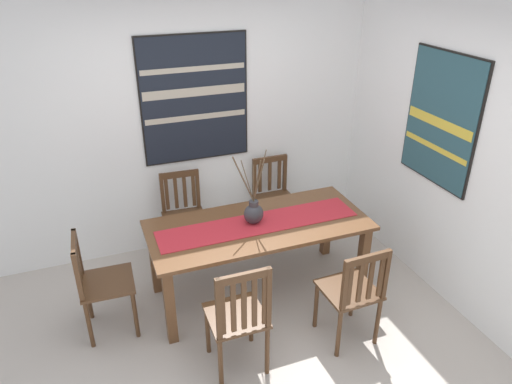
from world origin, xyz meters
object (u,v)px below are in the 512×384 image
object	(u,v)px
chair_0	(99,282)
chair_4	(239,316)
chair_2	(353,292)
painting_on_back_wall	(195,99)
chair_3	(184,215)
chair_1	(274,198)
painting_on_side_wall	(441,120)
centerpiece_vase	(254,212)
dining_table	(259,234)

from	to	relation	value
chair_0	chair_4	bearing A→B (deg)	-41.64
chair_0	chair_2	xyz separation A→B (m)	(1.85, -0.84, -0.00)
chair_2	painting_on_back_wall	distance (m)	2.34
chair_0	chair_3	bearing A→B (deg)	42.83
chair_1	painting_on_side_wall	bearing A→B (deg)	-47.09
painting_on_back_wall	painting_on_side_wall	world-z (taller)	painting_on_back_wall
chair_4	painting_on_back_wall	xyz separation A→B (m)	(0.22, 1.91, 1.07)
centerpiece_vase	painting_on_back_wall	bearing A→B (deg)	101.13
chair_2	chair_3	xyz separation A→B (m)	(-0.96, 1.66, -0.00)
dining_table	chair_2	distance (m)	0.98
chair_3	painting_on_side_wall	size ratio (longest dim) A/B	0.80
dining_table	painting_on_back_wall	bearing A→B (deg)	102.72
chair_3	painting_on_side_wall	world-z (taller)	painting_on_side_wall
chair_2	chair_3	distance (m)	1.92
centerpiece_vase	chair_2	distance (m)	1.07
chair_0	painting_on_side_wall	bearing A→B (deg)	-5.18
centerpiece_vase	chair_1	world-z (taller)	centerpiece_vase
centerpiece_vase	chair_1	size ratio (longest dim) A/B	0.77
painting_on_side_wall	dining_table	bearing A→B (deg)	169.96
chair_2	painting_on_side_wall	distance (m)	1.65
chair_4	painting_on_side_wall	xyz separation A→B (m)	(2.03, 0.55, 1.07)
dining_table	chair_2	xyz separation A→B (m)	(0.47, -0.85, -0.14)
chair_1	chair_4	world-z (taller)	chair_4
chair_0	chair_4	xyz separation A→B (m)	(0.91, -0.81, 0.03)
chair_3	painting_on_back_wall	bearing A→B (deg)	48.31
chair_0	chair_3	world-z (taller)	chair_3
chair_1	chair_0	bearing A→B (deg)	-155.54
chair_4	chair_2	bearing A→B (deg)	-1.52
chair_0	chair_4	distance (m)	1.22
chair_1	painting_on_back_wall	distance (m)	1.36
centerpiece_vase	painting_on_back_wall	xyz separation A→B (m)	(-0.21, 1.07, 0.74)
chair_0	chair_1	world-z (taller)	chair_1
painting_on_side_wall	chair_4	bearing A→B (deg)	-164.97
dining_table	chair_1	distance (m)	1.01
dining_table	painting_on_side_wall	distance (m)	1.85
chair_0	chair_3	size ratio (longest dim) A/B	0.99
chair_3	painting_on_back_wall	xyz separation A→B (m)	(0.25, 0.28, 1.10)
chair_4	painting_on_back_wall	distance (m)	2.20
chair_3	painting_on_back_wall	size ratio (longest dim) A/B	0.73
centerpiece_vase	painting_on_side_wall	bearing A→B (deg)	-10.68
chair_1	painting_on_back_wall	xyz separation A→B (m)	(-0.76, 0.24, 1.10)
dining_table	chair_3	xyz separation A→B (m)	(-0.50, 0.81, -0.14)
chair_1	chair_4	xyz separation A→B (m)	(-0.98, -1.67, 0.03)
chair_3	chair_4	world-z (taller)	chair_4
dining_table	chair_0	size ratio (longest dim) A/B	2.14
chair_4	painting_on_back_wall	size ratio (longest dim) A/B	0.79
painting_on_side_wall	chair_0	bearing A→B (deg)	174.82
centerpiece_vase	chair_1	bearing A→B (deg)	56.44
chair_4	painting_on_side_wall	world-z (taller)	painting_on_side_wall
centerpiece_vase	chair_1	distance (m)	1.06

